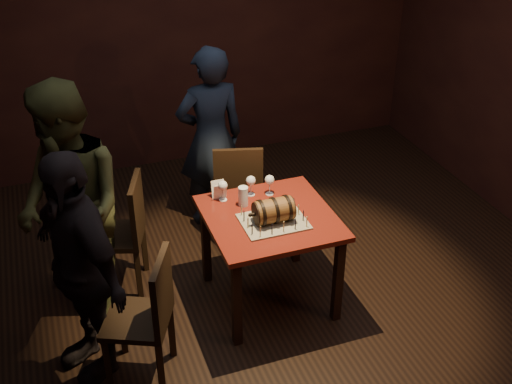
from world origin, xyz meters
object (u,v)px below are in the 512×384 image
barrel_cake (274,210)px  chair_left_rear (126,228)px  wine_glass_mid (251,181)px  wine_glass_right (270,181)px  pub_table (270,228)px  chair_back (238,188)px  wine_glass_left (223,186)px  pint_of_ale (243,197)px  chair_left_front (149,312)px  person_left_rear (72,207)px  person_left_front (79,267)px  person_back (211,138)px

barrel_cake → chair_left_rear: size_ratio=0.35×
wine_glass_mid → wine_glass_right: 0.14m
pub_table → chair_back: (0.03, 0.82, -0.12)m
barrel_cake → wine_glass_mid: bearing=93.6°
wine_glass_left → pint_of_ale: 0.17m
wine_glass_right → chair_back: chair_back is taller
barrel_cake → chair_left_front: bearing=-159.4°
wine_glass_right → person_left_rear: 1.42m
chair_back → person_left_front: 1.76m
wine_glass_left → chair_back: size_ratio=0.17×
chair_back → person_left_rear: person_left_rear is taller
chair_left_rear → pint_of_ale: bearing=-22.3°
person_back → person_left_front: bearing=47.4°
pub_table → wine_glass_mid: bearing=95.9°
pub_table → person_left_front: bearing=-170.4°
pub_table → person_left_front: 1.38m
wine_glass_left → chair_back: 0.68m
wine_glass_right → chair_left_rear: 1.14m
chair_left_rear → wine_glass_mid: bearing=-13.4°
chair_left_front → person_left_front: size_ratio=0.58×
barrel_cake → person_back: person_back is taller
chair_left_front → person_left_rear: person_left_rear is taller
pub_table → wine_glass_right: size_ratio=5.59×
chair_left_rear → person_left_rear: size_ratio=0.52×
chair_back → person_back: bearing=105.1°
wine_glass_left → wine_glass_right: bearing=-5.8°
chair_back → chair_left_rear: bearing=-163.7°
wine_glass_left → person_back: person_back is taller
barrel_cake → person_left_rear: 1.39m
barrel_cake → wine_glass_right: (0.11, 0.37, 0.02)m
wine_glass_left → pint_of_ale: size_ratio=1.07×
wine_glass_left → chair_left_rear: chair_left_rear is taller
pint_of_ale → chair_left_front: 1.12m
wine_glass_mid → person_back: (-0.05, 0.91, -0.05)m
chair_left_front → chair_back: bearing=51.6°
wine_glass_left → wine_glass_right: 0.35m
wine_glass_right → person_left_front: person_left_front is taller
person_left_rear → person_left_front: bearing=-23.0°
pint_of_ale → person_left_rear: person_left_rear is taller
chair_left_front → person_left_rear: bearing=112.2°
wine_glass_mid → chair_left_rear: bearing=166.6°
pub_table → chair_left_rear: 1.10m
wine_glass_right → chair_back: 0.65m
wine_glass_mid → chair_left_rear: chair_left_rear is taller
chair_left_front → person_back: person_back is taller
person_left_rear → barrel_cake: bearing=50.9°
wine_glass_mid → wine_glass_right: (0.13, -0.04, 0.00)m
pub_table → pint_of_ale: bearing=123.9°
person_left_rear → person_left_front: (-0.03, -0.59, -0.08)m
pub_table → pint_of_ale: size_ratio=6.00×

